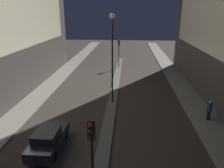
{
  "coord_description": "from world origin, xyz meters",
  "views": [
    {
      "loc": [
        1.48,
        -3.98,
        8.88
      ],
      "look_at": [
        -0.0,
        15.96,
        2.15
      ],
      "focal_mm": 35.0,
      "sensor_mm": 36.0,
      "label": 1
    }
  ],
  "objects_px": {
    "traffic_light_mid": "(119,47)",
    "pedestrian_on_right_sidewalk": "(209,110)",
    "traffic_light_near": "(92,144)",
    "car_left_lane": "(48,139)",
    "street_lamp": "(112,44)"
  },
  "relations": [
    {
      "from": "pedestrian_on_right_sidewalk",
      "to": "traffic_light_near",
      "type": "bearing_deg",
      "value": -132.64
    },
    {
      "from": "traffic_light_mid",
      "to": "pedestrian_on_right_sidewalk",
      "type": "xyz_separation_m",
      "value": [
        8.36,
        -17.49,
        -2.38
      ]
    },
    {
      "from": "traffic_light_mid",
      "to": "car_left_lane",
      "type": "height_order",
      "value": "traffic_light_mid"
    },
    {
      "from": "car_left_lane",
      "to": "street_lamp",
      "type": "bearing_deg",
      "value": 65.47
    },
    {
      "from": "street_lamp",
      "to": "car_left_lane",
      "type": "relative_size",
      "value": 2.02
    },
    {
      "from": "traffic_light_mid",
      "to": "car_left_lane",
      "type": "bearing_deg",
      "value": -99.35
    },
    {
      "from": "traffic_light_near",
      "to": "car_left_lane",
      "type": "xyz_separation_m",
      "value": [
        -3.68,
        4.2,
        -2.62
      ]
    },
    {
      "from": "traffic_light_mid",
      "to": "street_lamp",
      "type": "bearing_deg",
      "value": -90.0
    },
    {
      "from": "traffic_light_near",
      "to": "traffic_light_mid",
      "type": "bearing_deg",
      "value": 90.0
    },
    {
      "from": "traffic_light_near",
      "to": "traffic_light_mid",
      "type": "xyz_separation_m",
      "value": [
        0.0,
        26.57,
        0.0
      ]
    },
    {
      "from": "traffic_light_mid",
      "to": "pedestrian_on_right_sidewalk",
      "type": "relative_size",
      "value": 2.62
    },
    {
      "from": "traffic_light_near",
      "to": "car_left_lane",
      "type": "distance_m",
      "value": 6.17
    },
    {
      "from": "pedestrian_on_right_sidewalk",
      "to": "street_lamp",
      "type": "bearing_deg",
      "value": 159.11
    },
    {
      "from": "traffic_light_mid",
      "to": "car_left_lane",
      "type": "xyz_separation_m",
      "value": [
        -3.68,
        -22.37,
        -2.62
      ]
    },
    {
      "from": "pedestrian_on_right_sidewalk",
      "to": "traffic_light_mid",
      "type": "bearing_deg",
      "value": 115.55
    }
  ]
}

